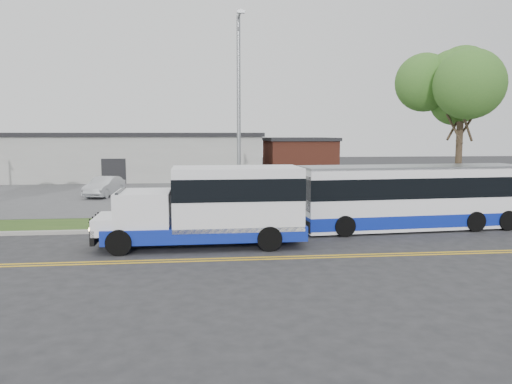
{
  "coord_description": "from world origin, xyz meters",
  "views": [
    {
      "loc": [
        1.19,
        -20.58,
        4.24
      ],
      "look_at": [
        3.71,
        1.93,
        1.6
      ],
      "focal_mm": 35.0,
      "sensor_mm": 36.0,
      "label": 1
    }
  ],
  "objects": [
    {
      "name": "ground",
      "position": [
        0.0,
        0.0,
        0.0
      ],
      "size": [
        140.0,
        140.0,
        0.0
      ],
      "primitive_type": "plane",
      "color": "#28282B",
      "rests_on": "ground"
    },
    {
      "name": "lane_line_south",
      "position": [
        0.0,
        -4.15,
        0.01
      ],
      "size": [
        70.0,
        0.12,
        0.01
      ],
      "primitive_type": "cube",
      "color": "gold",
      "rests_on": "ground"
    },
    {
      "name": "transit_bus",
      "position": [
        10.62,
        0.6,
        1.44
      ],
      "size": [
        10.39,
        3.09,
        2.84
      ],
      "rotation": [
        0.0,
        0.0,
        0.07
      ],
      "color": "white",
      "rests_on": "ground"
    },
    {
      "name": "parking_lot",
      "position": [
        0.0,
        17.0,
        0.05
      ],
      "size": [
        80.0,
        25.0,
        0.1
      ],
      "primitive_type": "cube",
      "color": "#4C4C4F",
      "rests_on": "ground"
    },
    {
      "name": "tree_east",
      "position": [
        14.0,
        3.0,
        6.2
      ],
      "size": [
        5.2,
        5.2,
        8.33
      ],
      "color": "#3C2D20",
      "rests_on": "verge"
    },
    {
      "name": "brick_wing",
      "position": [
        10.5,
        26.0,
        1.96
      ],
      "size": [
        6.3,
        7.3,
        3.9
      ],
      "color": "brown",
      "rests_on": "ground"
    },
    {
      "name": "commercial_building",
      "position": [
        -6.0,
        27.0,
        2.18
      ],
      "size": [
        25.4,
        10.4,
        4.35
      ],
      "color": "#9E9E99",
      "rests_on": "ground"
    },
    {
      "name": "verge",
      "position": [
        0.0,
        2.9,
        0.05
      ],
      "size": [
        80.0,
        3.3,
        0.1
      ],
      "primitive_type": "cube",
      "color": "#254617",
      "rests_on": "ground"
    },
    {
      "name": "curb",
      "position": [
        0.0,
        1.1,
        0.07
      ],
      "size": [
        80.0,
        0.3,
        0.15
      ],
      "primitive_type": "cube",
      "color": "#9E9B93",
      "rests_on": "ground"
    },
    {
      "name": "lane_line_north",
      "position": [
        0.0,
        -3.85,
        0.01
      ],
      "size": [
        70.0,
        0.12,
        0.01
      ],
      "primitive_type": "cube",
      "color": "gold",
      "rests_on": "ground"
    },
    {
      "name": "parked_car_a",
      "position": [
        -5.18,
        13.39,
        0.76
      ],
      "size": [
        2.3,
        4.21,
        1.32
      ],
      "primitive_type": "imported",
      "rotation": [
        0.0,
        0.0,
        -0.24
      ],
      "color": "silver",
      "rests_on": "parking_lot"
    },
    {
      "name": "streetlight_near",
      "position": [
        3.0,
        2.73,
        5.23
      ],
      "size": [
        0.35,
        1.53,
        9.5
      ],
      "color": "gray",
      "rests_on": "verge"
    },
    {
      "name": "shuttle_bus",
      "position": [
        1.78,
        -1.79,
        1.6
      ],
      "size": [
        7.87,
        2.72,
        3.0
      ],
      "rotation": [
        0.0,
        0.0,
        0.01
      ],
      "color": "#0E249C",
      "rests_on": "ground"
    }
  ]
}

